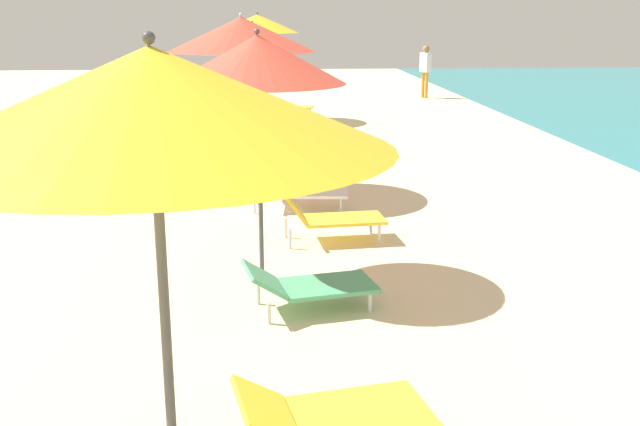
{
  "coord_description": "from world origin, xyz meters",
  "views": [
    {
      "loc": [
        0.68,
        5.03,
        2.81
      ],
      "look_at": [
        1.03,
        10.28,
        1.38
      ],
      "focal_mm": 41.31,
      "sensor_mm": 36.0,
      "label": 1
    }
  ],
  "objects_px": {
    "lounger_fourth_inland": "(309,284)",
    "umbrella_farthest": "(257,24)",
    "person_walking_near": "(425,66)",
    "lounger_sixth_shoreside": "(300,122)",
    "lounger_fourth_shoreside": "(329,216)",
    "umbrella_fourth": "(257,60)",
    "lounger_third_shoreside": "(333,414)",
    "umbrella_third": "(152,100)",
    "lounger_fifth_shoreside": "(304,158)",
    "lounger_farthest_shoreside": "(288,106)",
    "lounger_fifth_inland": "(296,189)",
    "umbrella_fifth": "(241,34)",
    "lounger_farthest_inland": "(294,115)",
    "lounger_sixth_inland": "(299,140)",
    "umbrella_sixth": "(252,37)"
  },
  "relations": [
    {
      "from": "lounger_fourth_inland",
      "to": "umbrella_farthest",
      "type": "height_order",
      "value": "umbrella_farthest"
    },
    {
      "from": "person_walking_near",
      "to": "lounger_fourth_inland",
      "type": "bearing_deg",
      "value": 42.22
    },
    {
      "from": "lounger_sixth_shoreside",
      "to": "umbrella_farthest",
      "type": "relative_size",
      "value": 0.58
    },
    {
      "from": "lounger_fourth_shoreside",
      "to": "person_walking_near",
      "type": "xyz_separation_m",
      "value": [
        4.6,
        16.35,
        0.76
      ]
    },
    {
      "from": "umbrella_fourth",
      "to": "lounger_third_shoreside",
      "type": "bearing_deg",
      "value": -81.64
    },
    {
      "from": "umbrella_third",
      "to": "lounger_third_shoreside",
      "type": "xyz_separation_m",
      "value": [
        0.89,
        0.98,
        -2.16
      ]
    },
    {
      "from": "umbrella_fourth",
      "to": "lounger_fifth_shoreside",
      "type": "bearing_deg",
      "value": 82.29
    },
    {
      "from": "lounger_farthest_shoreside",
      "to": "lounger_fifth_shoreside",
      "type": "bearing_deg",
      "value": -76.53
    },
    {
      "from": "lounger_third_shoreside",
      "to": "lounger_fourth_shoreside",
      "type": "xyz_separation_m",
      "value": [
        0.34,
        4.67,
        0.05
      ]
    },
    {
      "from": "lounger_fourth_inland",
      "to": "lounger_farthest_shoreside",
      "type": "height_order",
      "value": "lounger_farthest_shoreside"
    },
    {
      "from": "lounger_fourth_shoreside",
      "to": "lounger_fourth_inland",
      "type": "distance_m",
      "value": 2.25
    },
    {
      "from": "lounger_fourth_shoreside",
      "to": "lounger_fifth_inland",
      "type": "relative_size",
      "value": 0.91
    },
    {
      "from": "person_walking_near",
      "to": "lounger_fifth_inland",
      "type": "bearing_deg",
      "value": 38.59
    },
    {
      "from": "umbrella_fourth",
      "to": "person_walking_near",
      "type": "bearing_deg",
      "value": 72.86
    },
    {
      "from": "umbrella_fifth",
      "to": "lounger_farthest_inland",
      "type": "bearing_deg",
      "value": 81.96
    },
    {
      "from": "lounger_fifth_shoreside",
      "to": "umbrella_farthest",
      "type": "xyz_separation_m",
      "value": [
        -0.88,
        7.16,
        2.22
      ]
    },
    {
      "from": "lounger_third_shoreside",
      "to": "lounger_sixth_shoreside",
      "type": "xyz_separation_m",
      "value": [
        0.32,
        13.23,
        0.05
      ]
    },
    {
      "from": "umbrella_third",
      "to": "umbrella_farthest",
      "type": "distance_m",
      "value": 16.73
    },
    {
      "from": "lounger_fourth_shoreside",
      "to": "person_walking_near",
      "type": "relative_size",
      "value": 0.76
    },
    {
      "from": "lounger_fifth_inland",
      "to": "lounger_sixth_shoreside",
      "type": "xyz_separation_m",
      "value": [
        0.34,
        6.95,
        0.01
      ]
    },
    {
      "from": "umbrella_fifth",
      "to": "lounger_fourth_shoreside",
      "type": "bearing_deg",
      "value": -67.02
    },
    {
      "from": "lounger_farthest_shoreside",
      "to": "lounger_sixth_inland",
      "type": "bearing_deg",
      "value": -76.42
    },
    {
      "from": "lounger_sixth_shoreside",
      "to": "umbrella_third",
      "type": "bearing_deg",
      "value": -106.35
    },
    {
      "from": "umbrella_fifth",
      "to": "person_walking_near",
      "type": "distance_m",
      "value": 14.88
    },
    {
      "from": "lounger_sixth_shoreside",
      "to": "lounger_sixth_inland",
      "type": "relative_size",
      "value": 1.01
    },
    {
      "from": "umbrella_fourth",
      "to": "lounger_farthest_inland",
      "type": "xyz_separation_m",
      "value": [
        0.74,
        11.34,
        -2.06
      ]
    },
    {
      "from": "umbrella_farthest",
      "to": "umbrella_sixth",
      "type": "bearing_deg",
      "value": -90.92
    },
    {
      "from": "lounger_sixth_shoreside",
      "to": "person_walking_near",
      "type": "relative_size",
      "value": 0.94
    },
    {
      "from": "umbrella_fourth",
      "to": "lounger_sixth_shoreside",
      "type": "relative_size",
      "value": 1.61
    },
    {
      "from": "person_walking_near",
      "to": "lounger_fourth_shoreside",
      "type": "bearing_deg",
      "value": 41.5
    },
    {
      "from": "umbrella_fourth",
      "to": "lounger_farthest_shoreside",
      "type": "xyz_separation_m",
      "value": [
        0.63,
        13.48,
        -2.09
      ]
    },
    {
      "from": "lounger_fourth_inland",
      "to": "umbrella_third",
      "type": "bearing_deg",
      "value": -116.05
    },
    {
      "from": "umbrella_fifth",
      "to": "lounger_fifth_inland",
      "type": "xyz_separation_m",
      "value": [
        0.77,
        -1.09,
        -2.19
      ]
    },
    {
      "from": "umbrella_fifth",
      "to": "lounger_sixth_inland",
      "type": "bearing_deg",
      "value": 73.71
    },
    {
      "from": "umbrella_fifth",
      "to": "lounger_farthest_shoreside",
      "type": "distance_m",
      "value": 9.79
    },
    {
      "from": "person_walking_near",
      "to": "umbrella_fourth",
      "type": "bearing_deg",
      "value": 40.08
    },
    {
      "from": "lounger_fifth_shoreside",
      "to": "umbrella_sixth",
      "type": "bearing_deg",
      "value": 107.45
    },
    {
      "from": "umbrella_farthest",
      "to": "lounger_sixth_shoreside",
      "type": "bearing_deg",
      "value": -68.58
    },
    {
      "from": "lounger_fourth_shoreside",
      "to": "lounger_sixth_inland",
      "type": "xyz_separation_m",
      "value": [
        -0.14,
        6.12,
        -0.05
      ]
    },
    {
      "from": "lounger_third_shoreside",
      "to": "lounger_sixth_shoreside",
      "type": "distance_m",
      "value": 13.23
    },
    {
      "from": "lounger_farthest_inland",
      "to": "lounger_sixth_inland",
      "type": "bearing_deg",
      "value": -99.7
    },
    {
      "from": "lounger_fifth_shoreside",
      "to": "umbrella_farthest",
      "type": "bearing_deg",
      "value": 98.79
    },
    {
      "from": "umbrella_fifth",
      "to": "lounger_third_shoreside",
      "type": "bearing_deg",
      "value": -83.81
    },
    {
      "from": "umbrella_third",
      "to": "lounger_sixth_shoreside",
      "type": "bearing_deg",
      "value": 85.14
    },
    {
      "from": "lounger_fourth_shoreside",
      "to": "umbrella_fifth",
      "type": "distance_m",
      "value": 3.64
    },
    {
      "from": "umbrella_fifth",
      "to": "umbrella_sixth",
      "type": "relative_size",
      "value": 1.06
    },
    {
      "from": "umbrella_sixth",
      "to": "person_walking_near",
      "type": "relative_size",
      "value": 1.5
    },
    {
      "from": "lounger_third_shoreside",
      "to": "lounger_fourth_shoreside",
      "type": "distance_m",
      "value": 4.68
    },
    {
      "from": "umbrella_fourth",
      "to": "lounger_sixth_inland",
      "type": "height_order",
      "value": "umbrella_fourth"
    },
    {
      "from": "lounger_fourth_shoreside",
      "to": "umbrella_sixth",
      "type": "xyz_separation_m",
      "value": [
        -1.08,
        7.28,
        1.99
      ]
    }
  ]
}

